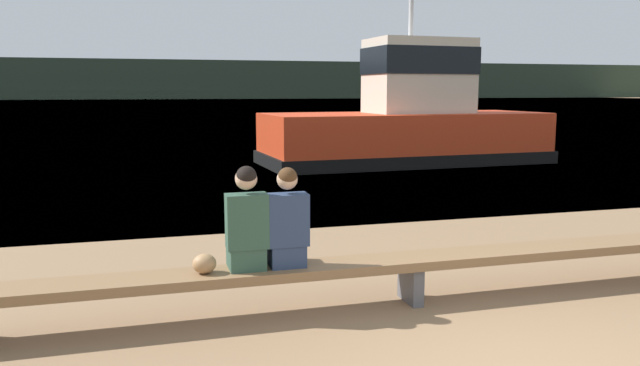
{
  "coord_description": "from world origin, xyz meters",
  "views": [
    {
      "loc": [
        -2.74,
        -3.31,
        2.22
      ],
      "look_at": [
        -0.24,
        5.51,
        0.84
      ],
      "focal_mm": 35.0,
      "sensor_mm": 36.0,
      "label": 1
    }
  ],
  "objects_px": {
    "person_left": "(247,224)",
    "shopping_bag": "(204,264)",
    "bench_main": "(411,264)",
    "tugboat_red": "(408,124)",
    "person_right": "(287,224)"
  },
  "relations": [
    {
      "from": "bench_main",
      "to": "person_left",
      "type": "distance_m",
      "value": 1.8
    },
    {
      "from": "shopping_bag",
      "to": "bench_main",
      "type": "bearing_deg",
      "value": 0.44
    },
    {
      "from": "bench_main",
      "to": "shopping_bag",
      "type": "xyz_separation_m",
      "value": [
        -2.14,
        -0.02,
        0.17
      ]
    },
    {
      "from": "person_left",
      "to": "tugboat_red",
      "type": "xyz_separation_m",
      "value": [
        6.83,
        11.69,
        0.24
      ]
    },
    {
      "from": "person_right",
      "to": "shopping_bag",
      "type": "relative_size",
      "value": 4.4
    },
    {
      "from": "person_left",
      "to": "shopping_bag",
      "type": "xyz_separation_m",
      "value": [
        -0.41,
        -0.02,
        -0.35
      ]
    },
    {
      "from": "bench_main",
      "to": "person_right",
      "type": "distance_m",
      "value": 1.42
    },
    {
      "from": "shopping_bag",
      "to": "person_right",
      "type": "bearing_deg",
      "value": 1.68
    },
    {
      "from": "person_right",
      "to": "bench_main",
      "type": "bearing_deg",
      "value": -0.31
    },
    {
      "from": "person_right",
      "to": "shopping_bag",
      "type": "bearing_deg",
      "value": -178.32
    },
    {
      "from": "bench_main",
      "to": "person_right",
      "type": "height_order",
      "value": "person_right"
    },
    {
      "from": "person_left",
      "to": "shopping_bag",
      "type": "distance_m",
      "value": 0.54
    },
    {
      "from": "person_left",
      "to": "person_right",
      "type": "relative_size",
      "value": 1.03
    },
    {
      "from": "person_right",
      "to": "person_left",
      "type": "bearing_deg",
      "value": -179.82
    },
    {
      "from": "bench_main",
      "to": "shopping_bag",
      "type": "height_order",
      "value": "shopping_bag"
    }
  ]
}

